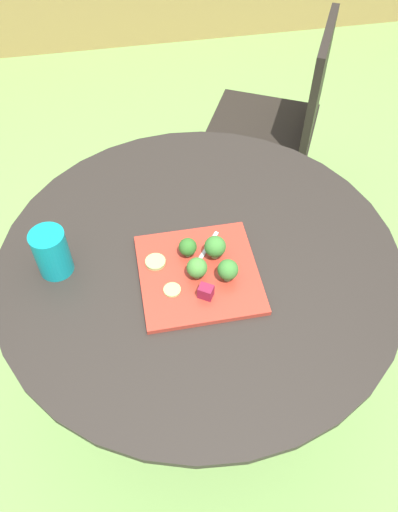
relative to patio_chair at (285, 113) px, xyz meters
The scene contains 13 objects.
ground_plane 1.14m from the patio_chair, 121.12° to the right, with size 12.00×12.00×0.00m, color #70994C.
patio_table 1.02m from the patio_chair, 121.12° to the right, with size 1.07×1.07×0.75m.
patio_chair is the anchor object (origin of this frame).
salad_plate 1.10m from the patio_chair, 120.02° to the right, with size 0.30×0.30×0.01m, color #AD3323.
drinking_glass 1.26m from the patio_chair, 136.68° to the right, with size 0.09×0.09×0.13m.
fork 1.05m from the patio_chair, 120.52° to the right, with size 0.11×0.13×0.00m.
broccoli_floret_0 1.05m from the patio_chair, 118.77° to the right, with size 0.06×0.06×0.07m.
broccoli_floret_1 1.06m from the patio_chair, 122.61° to the right, with size 0.05×0.05×0.05m.
broccoli_floret_2 1.12m from the patio_chair, 120.00° to the right, with size 0.05×0.05×0.06m.
broccoli_floret_3 1.11m from the patio_chair, 116.03° to the right, with size 0.05×0.05×0.06m.
cucumber_slice_0 1.12m from the patio_chair, 126.06° to the right, with size 0.05×0.05×0.01m, color #8EB766.
cucumber_slice_1 1.18m from the patio_chair, 122.13° to the right, with size 0.04×0.04×0.01m, color #8EB766.
beet_chunk_0 1.17m from the patio_chair, 117.96° to the right, with size 0.03×0.03×0.03m, color maroon.
Camera 1 is at (-0.15, -0.83, 1.78)m, focal length 35.48 mm.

